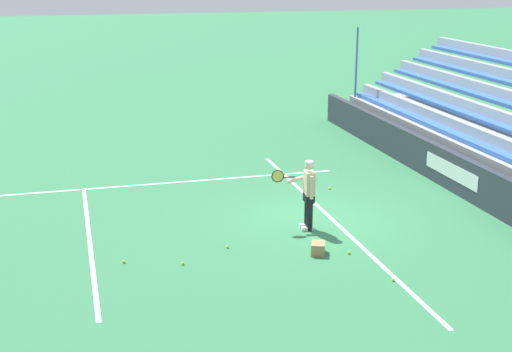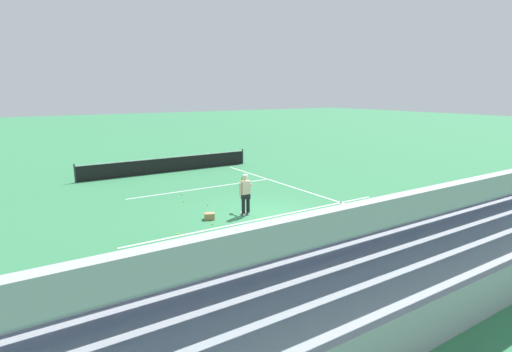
# 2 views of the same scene
# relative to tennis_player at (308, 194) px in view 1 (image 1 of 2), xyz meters

# --- Properties ---
(ground_plane) EXTENTS (160.00, 160.00, 0.00)m
(ground_plane) POSITION_rel_tennis_player_xyz_m (0.56, -0.33, -0.89)
(ground_plane) COLOR #337A4C
(court_baseline_white) EXTENTS (12.00, 0.10, 0.01)m
(court_baseline_white) POSITION_rel_tennis_player_xyz_m (0.56, -0.83, -0.89)
(court_baseline_white) COLOR white
(court_baseline_white) RESTS_ON ground
(court_sideline_white) EXTENTS (0.10, 12.00, 0.01)m
(court_sideline_white) POSITION_rel_tennis_player_xyz_m (4.67, 3.67, -0.89)
(court_sideline_white) COLOR white
(court_sideline_white) RESTS_ON ground
(court_service_line_white) EXTENTS (8.22, 0.10, 0.01)m
(court_service_line_white) POSITION_rel_tennis_player_xyz_m (0.56, 5.17, -0.89)
(court_service_line_white) COLOR white
(court_service_line_white) RESTS_ON ground
(back_wall_sponsor_board) EXTENTS (22.39, 0.25, 1.10)m
(back_wall_sponsor_board) POSITION_rel_tennis_player_xyz_m (0.55, -5.02, -0.34)
(back_wall_sponsor_board) COLOR #2D333D
(back_wall_sponsor_board) RESTS_ON ground
(tennis_player) EXTENTS (0.62, 0.98, 1.71)m
(tennis_player) POSITION_rel_tennis_player_xyz_m (0.00, 0.00, 0.00)
(tennis_player) COLOR black
(tennis_player) RESTS_ON ground
(ball_box_cardboard) EXTENTS (0.48, 0.43, 0.26)m
(ball_box_cardboard) POSITION_rel_tennis_player_xyz_m (-1.54, 0.27, -0.76)
(ball_box_cardboard) COLOR #A87F51
(ball_box_cardboard) RESTS_ON ground
(tennis_ball_near_player) EXTENTS (0.07, 0.07, 0.07)m
(tennis_ball_near_player) POSITION_rel_tennis_player_xyz_m (-3.30, -0.72, -0.86)
(tennis_ball_near_player) COLOR #CCE533
(tennis_ball_near_player) RESTS_ON ground
(tennis_ball_stray_back) EXTENTS (0.07, 0.07, 0.07)m
(tennis_ball_stray_back) POSITION_rel_tennis_player_xyz_m (2.85, -1.66, -0.86)
(tennis_ball_stray_back) COLOR #CCE533
(tennis_ball_stray_back) RESTS_ON ground
(tennis_ball_midcourt) EXTENTS (0.07, 0.07, 0.07)m
(tennis_ball_midcourt) POSITION_rel_tennis_player_xyz_m (-1.74, -0.39, -0.86)
(tennis_ball_midcourt) COLOR #CCE533
(tennis_ball_midcourt) RESTS_ON ground
(tennis_ball_by_box) EXTENTS (0.07, 0.07, 0.07)m
(tennis_ball_by_box) POSITION_rel_tennis_player_xyz_m (-0.95, 4.50, -0.86)
(tennis_ball_by_box) COLOR #CCE533
(tennis_ball_by_box) RESTS_ON ground
(tennis_ball_on_baseline) EXTENTS (0.07, 0.07, 0.07)m
(tennis_ball_on_baseline) POSITION_rel_tennis_player_xyz_m (-0.70, 2.15, -0.86)
(tennis_ball_on_baseline) COLOR #CCE533
(tennis_ball_on_baseline) RESTS_ON ground
(tennis_ball_far_left) EXTENTS (0.07, 0.07, 0.07)m
(tennis_ball_far_left) POSITION_rel_tennis_player_xyz_m (-1.37, 3.29, -0.86)
(tennis_ball_far_left) COLOR #CCE533
(tennis_ball_far_left) RESTS_ON ground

